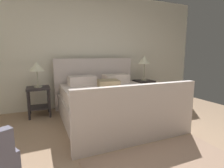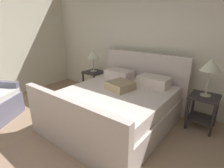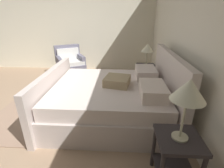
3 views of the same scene
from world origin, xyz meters
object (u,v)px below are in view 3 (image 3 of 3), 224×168
table_lamp_right (189,91)px  table_lamp_left (147,48)px  nightstand_left (145,73)px  bed (111,98)px  armchair (70,65)px  nightstand_right (176,153)px

table_lamp_right → table_lamp_left: (-2.53, 0.01, -0.11)m
nightstand_left → table_lamp_right: bearing=-0.3°
nightstand_left → table_lamp_left: table_lamp_left is taller
bed → table_lamp_right: bearing=30.7°
table_lamp_right → nightstand_left: bearing=179.7°
nightstand_left → armchair: size_ratio=0.61×
bed → nightstand_left: size_ratio=3.53×
table_lamp_left → armchair: size_ratio=0.52×
table_lamp_left → nightstand_right: bearing=-0.3°
table_lamp_right → armchair: 3.91m
table_lamp_right → armchair: table_lamp_right is taller
nightstand_right → bed: bearing=-149.3°
table_lamp_right → table_lamp_left: bearing=179.7°
bed → table_lamp_right: 1.65m
nightstand_left → nightstand_right: bearing=-0.3°
nightstand_right → nightstand_left: (-2.53, 0.01, 0.00)m
table_lamp_right → table_lamp_left: table_lamp_right is taller
table_lamp_right → bed: bearing=-149.3°
nightstand_left → armchair: (-0.72, -2.07, -0.06)m
bed → nightstand_left: bearing=148.8°
nightstand_right → nightstand_left: bearing=179.7°
nightstand_right → table_lamp_left: (-2.53, 0.01, 0.60)m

